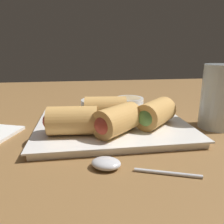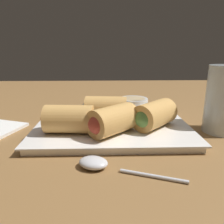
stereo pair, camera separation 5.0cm
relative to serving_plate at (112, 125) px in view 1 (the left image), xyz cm
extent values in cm
cube|color=olive|center=(3.29, 1.76, -1.76)|extent=(180.00, 140.00, 2.00)
cube|color=white|center=(0.00, 0.00, -0.16)|extent=(30.00, 25.25, 1.20)
cube|color=white|center=(0.00, 0.00, 0.59)|extent=(31.20, 26.26, 0.30)
cylinder|color=#DBA356|center=(-0.01, -6.93, 3.34)|extent=(10.03, 9.73, 5.20)
sphere|color=#B23D2D|center=(-2.70, -9.34, 3.34)|extent=(3.38, 3.38, 3.38)
cylinder|color=#DBA356|center=(-8.05, -6.14, 3.34)|extent=(9.15, 5.83, 5.20)
sphere|color=#B23D2D|center=(-11.66, -5.88, 3.34)|extent=(3.38, 3.38, 3.38)
cylinder|color=#DBA356|center=(8.24, -3.81, 3.34)|extent=(9.90, 9.89, 5.20)
sphere|color=#56843D|center=(5.68, -6.36, 3.34)|extent=(3.38, 3.38, 3.38)
cylinder|color=#DBA356|center=(-1.26, 1.11, 3.34)|extent=(9.27, 6.06, 5.20)
sphere|color=beige|center=(-4.85, 1.47, 3.34)|extent=(3.38, 3.38, 3.38)
cylinder|color=silver|center=(-2.91, 7.78, 2.27)|extent=(7.14, 7.14, 3.06)
cylinder|color=beige|center=(-2.91, 7.78, 3.52)|extent=(5.86, 5.86, 0.55)
cylinder|color=silver|center=(5.69, 8.66, 2.27)|extent=(7.14, 7.14, 3.06)
cylinder|color=#DBBC89|center=(5.69, 8.66, 3.52)|extent=(5.86, 5.86, 0.55)
cylinder|color=silver|center=(4.88, -19.16, -0.51)|extent=(8.69, 3.57, 0.50)
ellipsoid|color=silver|center=(-3.21, -16.22, -0.01)|extent=(5.17, 4.58, 1.49)
cylinder|color=silver|center=(22.41, -2.80, 5.98)|extent=(7.35, 7.35, 13.49)
camera|label=1|loc=(-6.40, -43.98, 15.85)|focal=35.00mm
camera|label=2|loc=(-1.41, -44.42, 15.85)|focal=35.00mm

